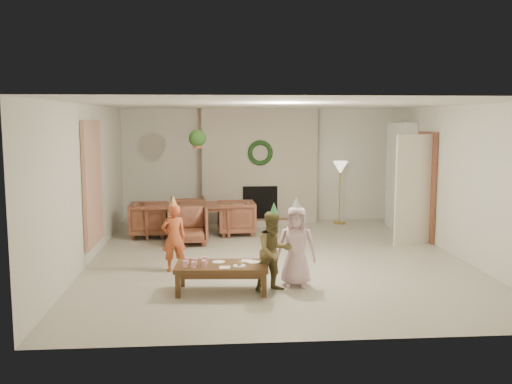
{
  "coord_description": "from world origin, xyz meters",
  "views": [
    {
      "loc": [
        -1.03,
        -8.99,
        2.27
      ],
      "look_at": [
        -0.3,
        0.4,
        1.05
      ],
      "focal_mm": 39.58,
      "sensor_mm": 36.0,
      "label": 1
    }
  ],
  "objects": [
    {
      "name": "cup_c",
      "position": [
        -1.28,
        -1.91,
        0.42
      ],
      "size": [
        0.07,
        0.07,
        0.08
      ],
      "primitive_type": "cylinder",
      "rotation": [
        0.0,
        0.0,
        -0.06
      ],
      "color": "white",
      "rests_on": "coffee_table_top"
    },
    {
      "name": "curtain_panel",
      "position": [
        -2.96,
        0.2,
        1.25
      ],
      "size": [
        0.06,
        1.2,
        2.0
      ],
      "primitive_type": "cube",
      "color": "beige",
      "rests_on": "wall_left"
    },
    {
      "name": "cup_b",
      "position": [
        -1.38,
        -1.67,
        0.42
      ],
      "size": [
        0.07,
        0.07,
        0.08
      ],
      "primitive_type": "cylinder",
      "rotation": [
        0.0,
        0.0,
        -0.06
      ],
      "color": "white",
      "rests_on": "coffee_table_top"
    },
    {
      "name": "coffee_table_top",
      "position": [
        -0.92,
        -1.74,
        0.35
      ],
      "size": [
        1.25,
        0.68,
        0.06
      ],
      "primitive_type": "cube",
      "rotation": [
        0.0,
        0.0,
        -0.06
      ],
      "color": "#4F341A",
      "rests_on": "floor"
    },
    {
      "name": "child_red",
      "position": [
        -1.62,
        -0.65,
        0.51
      ],
      "size": [
        0.42,
        0.34,
        1.02
      ],
      "primitive_type": "imported",
      "rotation": [
        0.0,
        0.0,
        3.43
      ],
      "color": "#BF5029",
      "rests_on": "floor"
    },
    {
      "name": "cup_f",
      "position": [
        -1.14,
        -1.66,
        0.42
      ],
      "size": [
        0.07,
        0.07,
        0.08
      ],
      "primitive_type": "cylinder",
      "rotation": [
        0.0,
        0.0,
        -0.06
      ],
      "color": "white",
      "rests_on": "coffee_table_top"
    },
    {
      "name": "bookshelf_shelf_c",
      "position": [
        2.82,
        2.3,
        1.25
      ],
      "size": [
        0.3,
        0.92,
        0.03
      ],
      "primitive_type": "cube",
      "color": "white",
      "rests_on": "bookshelf_carcass"
    },
    {
      "name": "dining_chair_near",
      "position": [
        -1.48,
        1.2,
        0.33
      ],
      "size": [
        0.74,
        0.76,
        0.67
      ],
      "primitive_type": "imported",
      "rotation": [
        0.0,
        0.0,
        0.04
      ],
      "color": "brown",
      "rests_on": "floor"
    },
    {
      "name": "floor_lamp_base",
      "position": [
        1.74,
        3.0,
        0.01
      ],
      "size": [
        0.25,
        0.25,
        0.03
      ],
      "primitive_type": "cylinder",
      "color": "gold",
      "rests_on": "floor"
    },
    {
      "name": "books_row_mid",
      "position": [
        2.8,
        2.35,
        0.99
      ],
      "size": [
        0.2,
        0.44,
        0.24
      ],
      "primitive_type": "cube",
      "color": "navy",
      "rests_on": "bookshelf_shelf_b"
    },
    {
      "name": "party_hat_plaid",
      "position": [
        -0.23,
        -1.76,
        1.11
      ],
      "size": [
        0.13,
        0.13,
        0.17
      ],
      "primitive_type": "cone",
      "rotation": [
        0.0,
        0.0,
        0.01
      ],
      "color": "#44A051",
      "rests_on": "child_plaid"
    },
    {
      "name": "cup_a",
      "position": [
        -1.39,
        -1.85,
        0.42
      ],
      "size": [
        0.07,
        0.07,
        0.08
      ],
      "primitive_type": "cylinder",
      "rotation": [
        0.0,
        0.0,
        -0.06
      ],
      "color": "white",
      "rests_on": "coffee_table_top"
    },
    {
      "name": "plate_c",
      "position": [
        -0.49,
        -1.68,
        0.38
      ],
      "size": [
        0.18,
        0.18,
        0.01
      ],
      "primitive_type": "cylinder",
      "rotation": [
        0.0,
        0.0,
        -0.06
      ],
      "color": "white",
      "rests_on": "coffee_table_top"
    },
    {
      "name": "dining_chair_right",
      "position": [
        -0.57,
        2.0,
        0.33
      ],
      "size": [
        0.76,
        0.74,
        0.67
      ],
      "primitive_type": "imported",
      "rotation": [
        0.0,
        0.0,
        -1.53
      ],
      "color": "brown",
      "rests_on": "floor"
    },
    {
      "name": "cup_d",
      "position": [
        -1.27,
        -1.72,
        0.42
      ],
      "size": [
        0.07,
        0.07,
        0.08
      ],
      "primitive_type": "cylinder",
      "rotation": [
        0.0,
        0.0,
        -0.06
      ],
      "color": "white",
      "rests_on": "coffee_table_top"
    },
    {
      "name": "door_frame",
      "position": [
        2.96,
        1.2,
        1.02
      ],
      "size": [
        0.05,
        0.86,
        2.04
      ],
      "primitive_type": "cube",
      "color": "brown",
      "rests_on": "floor"
    },
    {
      "name": "wall_back",
      "position": [
        0.0,
        3.5,
        1.25
      ],
      "size": [
        7.0,
        0.0,
        7.0
      ],
      "primitive_type": "plane",
      "rotation": [
        1.57,
        0.0,
        0.0
      ],
      "color": "silver",
      "rests_on": "floor"
    },
    {
      "name": "dining_chair_left",
      "position": [
        -2.27,
        1.93,
        0.33
      ],
      "size": [
        0.76,
        0.74,
        0.67
      ],
      "primitive_type": "imported",
      "rotation": [
        0.0,
        0.0,
        1.61
      ],
      "color": "brown",
      "rests_on": "floor"
    },
    {
      "name": "cup_e",
      "position": [
        -1.15,
        -1.84,
        0.42
      ],
      "size": [
        0.07,
        0.07,
        0.08
      ],
      "primitive_type": "cylinder",
      "rotation": [
        0.0,
        0.0,
        -0.06
      ],
      "color": "white",
      "rests_on": "coffee_table_top"
    },
    {
      "name": "bookshelf_carcass",
      "position": [
        2.84,
        2.3,
        1.1
      ],
      "size": [
        0.3,
        1.0,
        2.2
      ],
      "primitive_type": "cube",
      "color": "white",
      "rests_on": "floor"
    },
    {
      "name": "child_plaid",
      "position": [
        -0.23,
        -1.76,
        0.53
      ],
      "size": [
        0.63,
        0.56,
        1.07
      ],
      "primitive_type": "imported",
      "rotation": [
        0.0,
        0.0,
        0.36
      ],
      "color": "brown",
      "rests_on": "floor"
    },
    {
      "name": "fireplace_wreath",
      "position": [
        0.0,
        3.07,
        1.55
      ],
      "size": [
        0.54,
        0.1,
        0.54
      ],
      "primitive_type": "torus",
      "rotation": [
        1.57,
        0.0,
        0.0
      ],
      "color": "#153714",
      "rests_on": "fireplace_mass"
    },
    {
      "name": "plate_a",
      "position": [
        -0.96,
        -1.63,
        0.38
      ],
      "size": [
        0.18,
        0.18,
        0.01
      ],
      "primitive_type": "cylinder",
      "rotation": [
        0.0,
        0.0,
        -0.06
      ],
      "color": "white",
      "rests_on": "coffee_table_top"
    },
    {
      "name": "coffee_leg_bl",
      "position": [
        -1.45,
        -1.46,
        0.16
      ],
      "size": [
        0.07,
        0.07,
        0.32
      ],
      "primitive_type": "cube",
      "rotation": [
        0.0,
        0.0,
        -0.06
      ],
      "color": "#4F341A",
      "rests_on": "floor"
    },
    {
      "name": "books_row_lower",
      "position": [
        2.8,
        2.15,
        0.59
      ],
      "size": [
        0.2,
        0.4,
        0.24
      ],
      "primitive_type": "cube",
      "color": "#A9291F",
      "rests_on": "bookshelf_shelf_a"
    },
    {
      "name": "dining_chair_far",
      "position": [
        -1.54,
        2.71,
        0.33
      ],
      "size": [
        0.74,
        0.76,
        0.67
      ],
      "primitive_type": "imported",
      "rotation": [
        0.0,
        0.0,
        3.18
      ],
      "color": "brown",
      "rests_on": "floor"
    },
    {
      "name": "bookshelf_shelf_b",
      "position": [
        2.82,
        2.3,
        0.85
      ],
      "size": [
        0.3,
        0.92,
        0.03
      ],
      "primitive_type": "cube",
      "color": "white",
      "rests_on": "bookshelf_carcass"
    },
    {
      "name": "floor_lamp_post",
      "position": [
        1.74,
        3.0,
        0.64
      ],
      "size": [
        0.03,
        0.03,
        1.23
      ],
      "primitive_type": "cylinder",
      "color": "gold",
      "rests_on": "floor"
    },
    {
      "name": "coffee_table_apron",
      "position": [
        -0.92,
        -1.74,
        0.28
      ],
      "size": [
        1.15,
        0.58,
        0.07
      ],
      "primitive_type": "cube",
      "rotation": [
        0.0,
        0.0,
        -0.06
      ],
      "color": "#4F341A",
      "rests_on": "floor"
    },
    {
      "name": "napkin_right",
      "position": [
        -0.58,
        -1.6,
        0.38
      ],
      "size": [
        0.15,
        0.15,
        0.01
      ],
      "primitive_type": "cube",
      "rotation": [
        0.0,
        0.0,
        -0.06
      ],
      "color": "beige",
      "rests_on": "coffee_table_top"
    },
    {
      "name": "ceiling",
      "position": [
        0.0,
        0.0,
        2.5
      ],
      "size": [
        7.0,
        7.0,
        0.0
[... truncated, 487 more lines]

